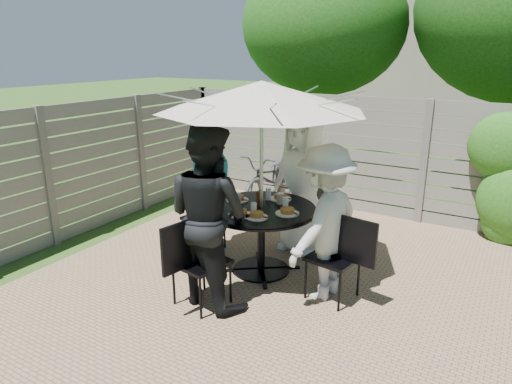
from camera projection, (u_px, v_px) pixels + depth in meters
The scene contains 23 objects.
backyard_envelope at pixel (492, 46), 12.08m from camera, with size 60.00×60.00×5.00m.
patio_table at pixel (261, 227), 5.21m from camera, with size 1.40×1.40×0.81m.
umbrella at pixel (262, 96), 4.78m from camera, with size 2.59×2.59×2.20m.
chair_back at pixel (307, 227), 6.01m from camera, with size 0.48×0.68×0.91m.
person_back at pixel (303, 183), 5.72m from camera, with size 0.88×0.57×1.81m, color white.
chair_left at pixel (203, 230), 5.89m from camera, with size 0.69×0.53×0.91m.
person_left at pixel (209, 187), 5.62m from camera, with size 0.64×0.42×1.76m, color teal.
chair_front at pixel (201, 280), 4.58m from camera, with size 0.55×0.74×0.97m.
person_front at pixel (209, 216), 4.49m from camera, with size 0.91×0.71×1.87m, color black.
chair_right at pixel (334, 274), 4.71m from camera, with size 0.72×0.52×0.95m.
person_right at pixel (325, 223), 4.63m from camera, with size 1.05×0.61×1.63m, color beige.
plate_back at pixel (280, 197), 5.40m from camera, with size 0.26×0.26×0.06m.
plate_left at pixel (238, 199), 5.35m from camera, with size 0.26×0.26×0.06m.
plate_front at pixel (240, 213), 4.87m from camera, with size 0.26×0.26×0.06m.
plate_right at pixel (287, 212), 4.92m from camera, with size 0.26×0.26×0.06m.
plate_extra at pixel (257, 216), 4.80m from camera, with size 0.24×0.24×0.06m.
glass_back at pixel (268, 194), 5.38m from camera, with size 0.07×0.07×0.14m, color silver.
glass_left at pixel (238, 199), 5.20m from camera, with size 0.07×0.07×0.14m, color silver.
glass_front at pixel (254, 209), 4.87m from camera, with size 0.07×0.07×0.14m, color silver.
glass_right at pixel (286, 204), 5.04m from camera, with size 0.07×0.07×0.14m, color silver.
syrup_jug at pixel (260, 198), 5.19m from camera, with size 0.09×0.09×0.16m, color #59280C.
coffee_cup at pixel (280, 199), 5.22m from camera, with size 0.08×0.08×0.12m, color #C6B293.
bicycle at pixel (270, 178), 7.60m from camera, with size 0.60×1.73×0.91m, color #333338.
Camera 1 is at (1.20, -3.81, 2.50)m, focal length 32.00 mm.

